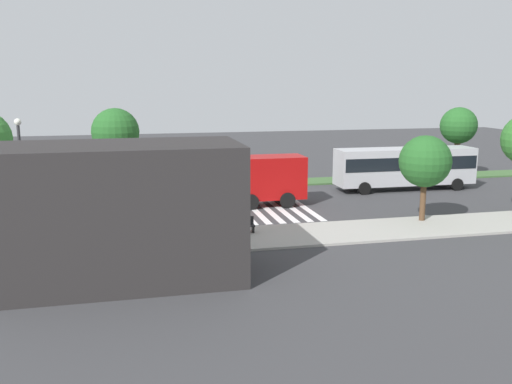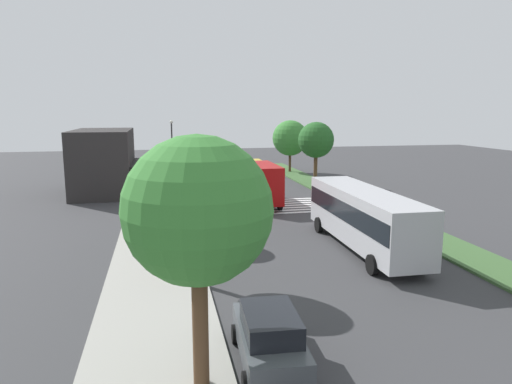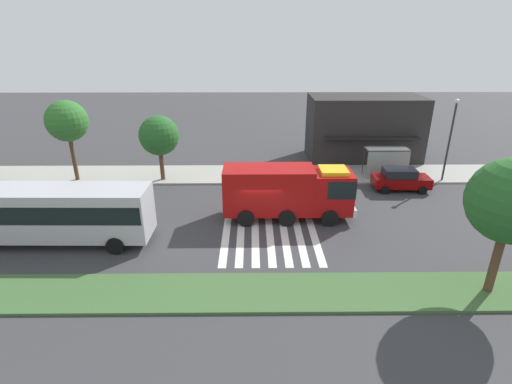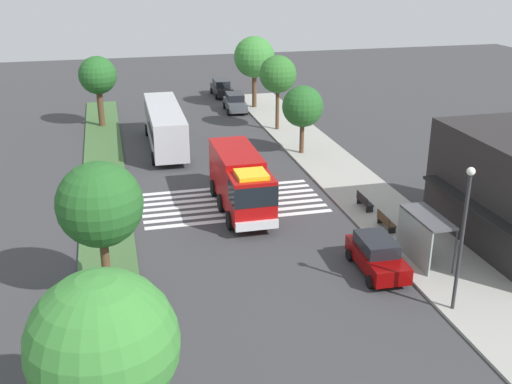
# 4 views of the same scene
# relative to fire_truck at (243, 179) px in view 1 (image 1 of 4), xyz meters

# --- Properties ---
(ground_plane) EXTENTS (120.00, 120.00, 0.00)m
(ground_plane) POSITION_rel_fire_truck_xyz_m (-1.98, -0.30, -1.99)
(ground_plane) COLOR #38383A
(sidewalk) EXTENTS (60.00, 4.62, 0.14)m
(sidewalk) POSITION_rel_fire_truck_xyz_m (-1.98, 8.42, -1.92)
(sidewalk) COLOR #9E9B93
(sidewalk) RESTS_ON ground_plane
(median_strip) EXTENTS (60.00, 3.00, 0.14)m
(median_strip) POSITION_rel_fire_truck_xyz_m (-1.98, -8.21, -1.92)
(median_strip) COLOR #3D6033
(median_strip) RESTS_ON ground_plane
(crosswalk) EXTENTS (5.85, 11.53, 0.01)m
(crosswalk) POSITION_rel_fire_truck_xyz_m (-1.45, -0.30, -1.99)
(crosswalk) COLOR silver
(crosswalk) RESTS_ON ground_plane
(fire_truck) EXTENTS (8.58, 2.78, 3.53)m
(fire_truck) POSITION_rel_fire_truck_xyz_m (0.00, 0.00, 0.00)
(fire_truck) COLOR #A50C0C
(fire_truck) RESTS_ON ground_plane
(parked_car_east) EXTENTS (4.39, 2.17, 1.77)m
(parked_car_east) POSITION_rel_fire_truck_xyz_m (9.13, 4.91, -1.09)
(parked_car_east) COLOR #720505
(parked_car_east) RESTS_ON ground_plane
(transit_bus) EXTENTS (11.58, 2.98, 3.42)m
(transit_bus) POSITION_rel_fire_truck_xyz_m (-14.23, -3.18, 0.04)
(transit_bus) COLOR #B2B2B7
(transit_bus) RESTS_ON ground_plane
(bus_stop_shelter) EXTENTS (3.50, 1.40, 2.46)m
(bus_stop_shelter) POSITION_rel_fire_truck_xyz_m (8.78, 7.40, -0.11)
(bus_stop_shelter) COLOR #4C4C51
(bus_stop_shelter) RESTS_ON sidewalk
(bench_near_shelter) EXTENTS (1.60, 0.50, 0.90)m
(bench_near_shelter) POSITION_rel_fire_truck_xyz_m (4.78, 7.42, -1.40)
(bench_near_shelter) COLOR #4C3823
(bench_near_shelter) RESTS_ON sidewalk
(bench_west_of_shelter) EXTENTS (1.60, 0.50, 0.90)m
(bench_west_of_shelter) POSITION_rel_fire_truck_xyz_m (1.69, 7.42, -1.40)
(bench_west_of_shelter) COLOR black
(bench_west_of_shelter) RESTS_ON sidewalk
(street_lamp) EXTENTS (0.36, 0.36, 6.68)m
(street_lamp) POSITION_rel_fire_truck_xyz_m (13.36, 6.71, 2.05)
(street_lamp) COLOR #2D2D30
(street_lamp) RESTS_ON sidewalk
(storefront_building) EXTENTS (10.53, 6.06, 6.05)m
(storefront_building) POSITION_rel_fire_truck_xyz_m (8.27, 13.35, 1.03)
(storefront_building) COLOR #282626
(storefront_building) RESTS_ON ground_plane
(sidewalk_tree_center) EXTENTS (3.20, 3.20, 5.34)m
(sidewalk_tree_center) POSITION_rel_fire_truck_xyz_m (-10.03, 7.11, 1.86)
(sidewalk_tree_center) COLOR #513823
(sidewalk_tree_center) RESTS_ON sidewalk
(median_tree_far_west) EXTENTS (3.37, 3.37, 6.31)m
(median_tree_far_west) POSITION_rel_fire_truck_xyz_m (-22.18, -8.21, 2.70)
(median_tree_far_west) COLOR #513823
(median_tree_far_west) RESTS_ON median_strip
(median_tree_west) EXTENTS (3.79, 3.79, 6.54)m
(median_tree_west) POSITION_rel_fire_truck_xyz_m (8.72, -8.21, 2.76)
(median_tree_west) COLOR #513823
(median_tree_west) RESTS_ON median_strip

